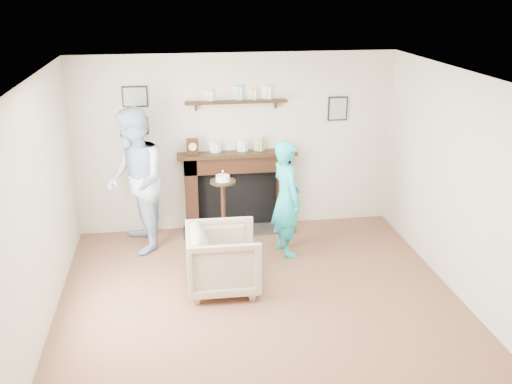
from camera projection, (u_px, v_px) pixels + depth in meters
ground at (265, 316)px, 6.13m from camera, size 5.00×5.00×0.00m
room_shell at (255, 153)px, 6.21m from camera, size 4.54×5.02×2.52m
armchair at (224, 288)px, 6.70m from camera, size 0.85×0.82×0.76m
man at (140, 248)px, 7.70m from camera, size 0.90×1.06×1.92m
woman at (285, 252)px, 7.59m from camera, size 0.50×0.63×1.53m
pedestal_table at (223, 200)px, 7.54m from camera, size 0.34×0.34×1.08m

